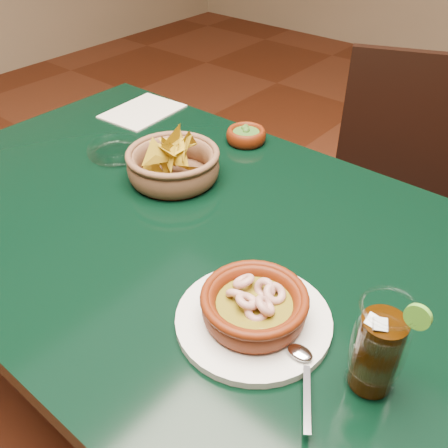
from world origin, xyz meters
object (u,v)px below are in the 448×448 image
Objects in this scene: dining_table at (178,255)px; dining_chair at (396,204)px; cola_drink at (378,348)px; shrimp_plate at (254,309)px; chip_basket at (173,164)px.

dining_chair reaches higher than dining_table.
cola_drink is (0.27, -0.81, 0.33)m from dining_chair.
shrimp_plate is 0.43m from chip_basket.
shrimp_plate is (0.28, -0.12, 0.13)m from dining_table.
chip_basket is at bearing 134.77° from dining_table.
dining_table is at bearing 167.09° from cola_drink.
shrimp_plate is (0.09, -0.82, 0.29)m from dining_chair.
dining_table is 1.34× the size of dining_chair.
chip_basket is (-0.10, 0.10, 0.14)m from dining_table.
dining_table is at bearing 156.97° from shrimp_plate.
dining_table is 4.26× the size of shrimp_plate.
chip_basket is 1.39× the size of cola_drink.
dining_table is 0.50m from cola_drink.
shrimp_plate is 1.23× the size of chip_basket.
shrimp_plate is at bearing -29.92° from chip_basket.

